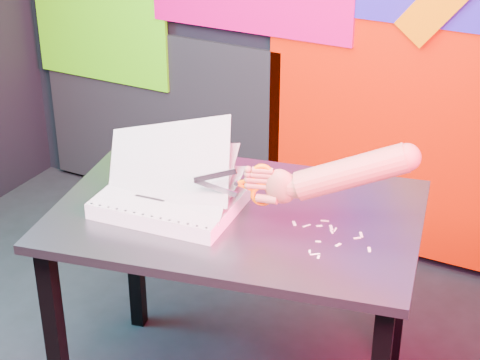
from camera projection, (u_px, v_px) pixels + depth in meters
The scene contains 7 objects.
room at pixel (78, 38), 2.02m from camera, with size 3.01×3.01×2.71m.
backdrop at pixel (317, 40), 3.34m from camera, with size 2.88×0.05×2.08m.
work_table at pixel (237, 239), 2.50m from camera, with size 1.24×0.95×0.75m.
printout_stack at pixel (170, 200), 2.45m from camera, with size 0.48×0.34×0.31m.
scissors at pixel (257, 185), 2.31m from camera, with size 0.23×0.08×0.13m.
hand_forearm at pixel (339, 174), 2.25m from camera, with size 0.46×0.19×0.21m.
paper_clippings at pixel (330, 236), 2.32m from camera, with size 0.27×0.21×0.00m.
Camera 1 is at (1.27, -1.56, 1.95)m, focal length 60.00 mm.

